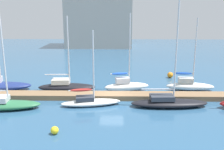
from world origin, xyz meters
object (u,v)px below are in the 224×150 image
object	(u,v)px
sailboat_4	(126,85)
sailboat_5	(169,101)
mooring_buoy_yellow	(55,130)
sailboat_1	(4,104)
sailboat_6	(189,85)
sailboat_3	(90,101)
sailboat_2	(66,86)
mooring_buoy_orange	(170,75)
harbor_building_distant	(99,21)

from	to	relation	value
sailboat_4	sailboat_5	xyz separation A→B (m)	(3.83, -5.01, -0.15)
sailboat_4	mooring_buoy_yellow	distance (m)	12.13
sailboat_1	sailboat_6	world-z (taller)	sailboat_1
sailboat_3	sailboat_5	size ratio (longest dim) A/B	0.65
sailboat_2	mooring_buoy_orange	size ratio (longest dim) A/B	10.65
sailboat_5	mooring_buoy_yellow	bearing A→B (deg)	-150.80
sailboat_3	mooring_buoy_orange	world-z (taller)	sailboat_3
sailboat_1	sailboat_4	size ratio (longest dim) A/B	1.18
sailboat_3	sailboat_5	bearing A→B (deg)	-11.72
sailboat_3	sailboat_6	size ratio (longest dim) A/B	0.88
sailboat_2	sailboat_5	size ratio (longest dim) A/B	0.75
sailboat_6	mooring_buoy_orange	distance (m)	5.76
sailboat_1	mooring_buoy_orange	xyz separation A→B (m)	(17.73, 11.88, -0.14)
sailboat_3	mooring_buoy_orange	xyz separation A→B (m)	(9.89, 10.83, -0.07)
mooring_buoy_orange	sailboat_5	bearing A→B (deg)	-102.37
sailboat_2	harbor_building_distant	xyz separation A→B (m)	(1.15, 39.48, 6.02)
sailboat_1	mooring_buoy_orange	distance (m)	21.35
harbor_building_distant	sailboat_4	bearing A→B (deg)	-81.77
sailboat_5	sailboat_6	size ratio (longest dim) A/B	1.35
sailboat_3	sailboat_6	distance (m)	12.07
sailboat_1	mooring_buoy_yellow	distance (m)	7.62
sailboat_2	sailboat_6	bearing A→B (deg)	-0.36
sailboat_2	sailboat_4	bearing A→B (deg)	-0.99
sailboat_5	mooring_buoy_orange	bearing A→B (deg)	75.62
sailboat_5	sailboat_1	bearing A→B (deg)	-178.81
sailboat_5	sailboat_4	bearing A→B (deg)	125.39
sailboat_1	mooring_buoy_orange	world-z (taller)	sailboat_1
sailboat_1	mooring_buoy_yellow	world-z (taller)	sailboat_1
sailboat_3	mooring_buoy_yellow	xyz separation A→B (m)	(-1.99, -5.93, -0.17)
harbor_building_distant	sailboat_1	bearing A→B (deg)	-97.32
sailboat_2	harbor_building_distant	size ratio (longest dim) A/B	0.51
mooring_buoy_orange	harbor_building_distant	bearing A→B (deg)	109.72
sailboat_5	mooring_buoy_yellow	distance (m)	11.07
mooring_buoy_orange	harbor_building_distant	xyz separation A→B (m)	(-11.93, 33.28, 6.19)
sailboat_3	harbor_building_distant	xyz separation A→B (m)	(-2.04, 44.11, 6.12)
sailboat_1	mooring_buoy_orange	bearing A→B (deg)	28.27
sailboat_1	sailboat_5	distance (m)	15.34
sailboat_2	harbor_building_distant	bearing A→B (deg)	85.80
sailboat_3	mooring_buoy_yellow	distance (m)	6.26
sailboat_2	sailboat_6	xyz separation A→B (m)	(14.10, 0.54, 0.07)
sailboat_4	mooring_buoy_yellow	world-z (taller)	sailboat_4
sailboat_5	harbor_building_distant	distance (m)	45.72
sailboat_1	sailboat_3	distance (m)	7.92
sailboat_1	sailboat_2	distance (m)	7.34
sailboat_6	harbor_building_distant	size ratio (longest dim) A/B	0.50
mooring_buoy_orange	sailboat_4	bearing A→B (deg)	-136.05
sailboat_2	sailboat_4	world-z (taller)	sailboat_4
sailboat_2	sailboat_1	bearing A→B (deg)	-131.90
sailboat_1	sailboat_3	xyz separation A→B (m)	(7.85, 1.05, -0.06)
sailboat_2	harbor_building_distant	distance (m)	39.95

